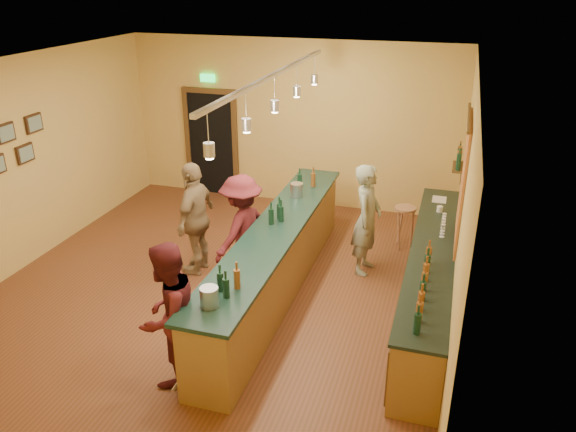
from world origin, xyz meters
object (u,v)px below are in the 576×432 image
(back_counter, at_px, (430,279))
(bartender, at_px, (367,220))
(customer_b, at_px, (196,218))
(customer_a, at_px, (168,315))
(bar_stool, at_px, (405,215))
(tasting_bar, at_px, (276,256))
(customer_c, at_px, (242,230))

(back_counter, relative_size, bartender, 2.62)
(bartender, xyz_separation_m, customer_b, (-2.48, -0.75, 0.02))
(customer_a, bearing_deg, customer_b, -152.40)
(bar_stool, bearing_deg, tasting_bar, -128.09)
(back_counter, relative_size, customer_a, 2.67)
(customer_a, relative_size, customer_b, 0.96)
(customer_c, bearing_deg, bartender, 133.55)
(customer_b, bearing_deg, bartender, 107.85)
(customer_c, height_order, bar_stool, customer_c)
(tasting_bar, relative_size, customer_b, 2.88)
(tasting_bar, bearing_deg, back_counter, 4.83)
(back_counter, relative_size, tasting_bar, 0.89)
(bartender, distance_m, bar_stool, 1.13)
(back_counter, distance_m, tasting_bar, 2.15)
(customer_b, height_order, customer_c, customer_b)
(tasting_bar, xyz_separation_m, customer_b, (-1.37, 0.30, 0.28))
(bartender, xyz_separation_m, bar_stool, (0.48, 0.98, -0.28))
(customer_c, bearing_deg, customer_a, 16.99)
(bartender, distance_m, customer_a, 3.58)
(tasting_bar, height_order, bar_stool, tasting_bar)
(back_counter, bearing_deg, customer_c, -179.90)
(customer_c, bearing_deg, customer_b, -82.40)
(bartender, xyz_separation_m, customer_a, (-1.66, -3.18, -0.01))
(back_counter, xyz_separation_m, bartender, (-1.04, 0.87, 0.38))
(customer_a, bearing_deg, tasting_bar, 174.39)
(back_counter, xyz_separation_m, tasting_bar, (-2.14, -0.18, 0.12))
(customer_c, bearing_deg, back_counter, 106.34)
(bartender, height_order, customer_c, bartender)
(tasting_bar, xyz_separation_m, bar_stool, (1.59, 2.03, -0.02))
(customer_a, height_order, customer_c, customer_a)
(tasting_bar, distance_m, customer_c, 0.65)
(back_counter, xyz_separation_m, customer_c, (-2.72, -0.00, 0.36))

